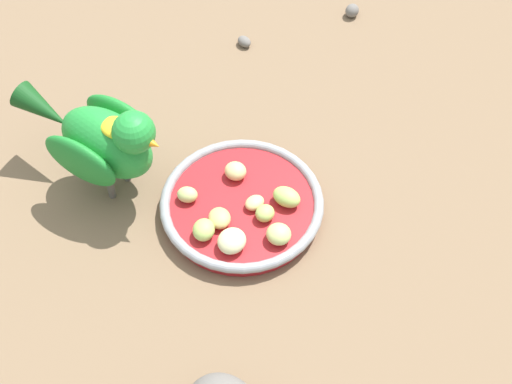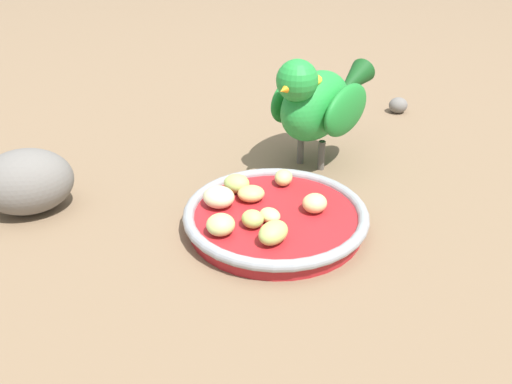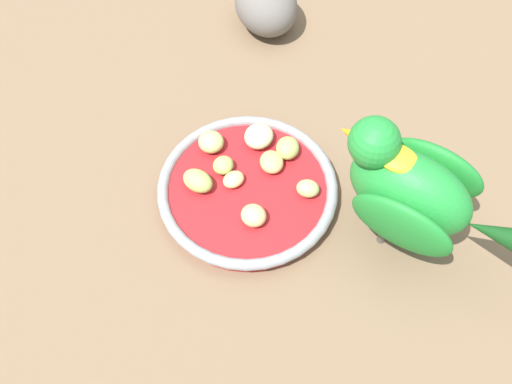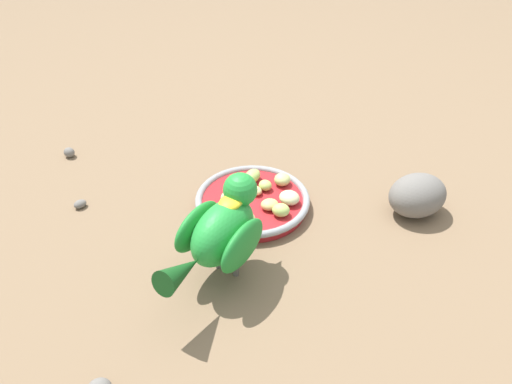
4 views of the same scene
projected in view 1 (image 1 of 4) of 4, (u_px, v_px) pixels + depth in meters
ground_plane at (243, 230)px, 0.93m from camera, size 4.00×4.00×0.00m
feeding_bowl at (242, 205)px, 0.94m from camera, size 0.20×0.20×0.02m
apple_piece_0 at (232, 241)px, 0.89m from camera, size 0.04×0.04×0.02m
apple_piece_1 at (219, 218)px, 0.91m from camera, size 0.04×0.04×0.02m
apple_piece_2 at (254, 203)px, 0.93m from camera, size 0.03×0.03×0.01m
apple_piece_3 at (187, 195)px, 0.93m from camera, size 0.03×0.03×0.02m
apple_piece_4 at (235, 171)px, 0.95m from camera, size 0.03×0.03×0.02m
apple_piece_5 at (204, 230)px, 0.90m from camera, size 0.04×0.04×0.02m
apple_piece_6 at (287, 197)px, 0.93m from camera, size 0.03×0.04×0.02m
apple_piece_7 at (265, 213)px, 0.92m from camera, size 0.03×0.03×0.02m
apple_piece_8 at (280, 232)px, 0.90m from camera, size 0.03×0.03×0.02m
parrot at (103, 138)px, 0.91m from camera, size 0.10×0.22×0.15m
pebble_0 at (244, 42)px, 1.13m from camera, size 0.02×0.03×0.01m
pebble_2 at (352, 11)px, 1.17m from camera, size 0.02×0.02×0.02m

